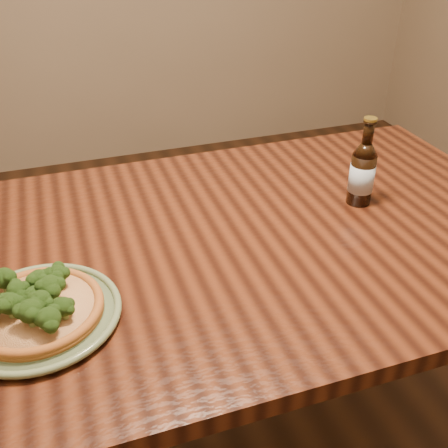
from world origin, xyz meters
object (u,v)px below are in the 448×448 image
object	(u,v)px
plate	(38,315)
beer_bottle	(362,173)
table	(212,272)
pizza	(36,306)

from	to	relation	value
plate	beer_bottle	size ratio (longest dim) A/B	1.35
table	beer_bottle	bearing A→B (deg)	5.67
table	pizza	distance (m)	0.42
plate	beer_bottle	distance (m)	0.80
pizza	beer_bottle	xyz separation A→B (m)	(0.77, 0.19, 0.05)
pizza	plate	bearing A→B (deg)	39.63
table	pizza	size ratio (longest dim) A/B	6.75
pizza	beer_bottle	size ratio (longest dim) A/B	1.07
plate	pizza	distance (m)	0.02
plate	pizza	size ratio (longest dim) A/B	1.26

